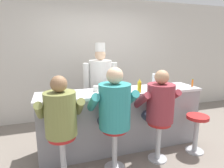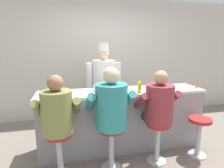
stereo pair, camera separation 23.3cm
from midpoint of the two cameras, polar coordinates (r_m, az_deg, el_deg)
The scene contains 17 objects.
ground_plane at distance 3.12m, azimuth 2.57°, elevation -20.80°, with size 20.00×20.00×0.00m, color slate.
wall_back at distance 4.40m, azimuth -5.66°, elevation 7.51°, with size 10.00×0.06×2.70m.
diner_counter at distance 3.13m, azimuth 0.80°, elevation -10.58°, with size 2.64×0.57×0.97m.
ketchup_bottle_red at distance 3.18m, azimuth 12.47°, elevation 0.81°, with size 0.08×0.08×0.25m.
mustard_bottle_yellow at distance 2.85m, azimuth 6.05°, elevation -0.66°, with size 0.06×0.06×0.21m.
hot_sauce_bottle_orange at distance 3.46m, azimuth 21.57°, elevation 0.29°, with size 0.03×0.03×0.14m.
water_pitcher_clear at distance 3.33m, azimuth 11.26°, elevation 1.21°, with size 0.15×0.13×0.22m.
breakfast_plate at distance 2.76m, azimuth -19.08°, elevation -3.45°, with size 0.28×0.28×0.05m.
cereal_bowl at distance 2.80m, azimuth -0.52°, elevation -2.33°, with size 0.16×0.16×0.05m.
coffee_mug_white at distance 2.92m, azimuth -7.05°, elevation -1.41°, with size 0.13×0.09×0.09m.
coffee_mug_tan at distance 2.92m, azimuth -2.35°, elevation -1.41°, with size 0.12×0.08×0.08m.
napkin_dispenser_chrome at distance 2.79m, azimuth -4.63°, elevation -1.57°, with size 0.11×0.07×0.13m.
diner_seated_olive at distance 2.41m, azimuth -18.10°, elevation -9.51°, with size 0.57×0.57×1.34m.
diner_seated_teal at distance 2.48m, azimuth -2.16°, elevation -7.46°, with size 0.63×0.62×1.41m.
diner_seated_maroon at distance 2.74m, azimuth 11.77°, elevation -6.45°, with size 0.58×0.57×1.35m.
empty_stool_round at distance 3.24m, azimuth 22.51°, elevation -12.21°, with size 0.33×0.33×0.61m.
cook_in_whites_near at distance 3.65m, azimuth -5.32°, elevation 0.21°, with size 0.67×0.43×1.72m.
Camera 1 is at (-1.04, -2.42, 1.69)m, focal length 30.00 mm.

